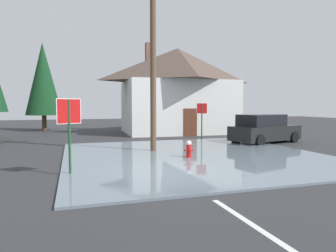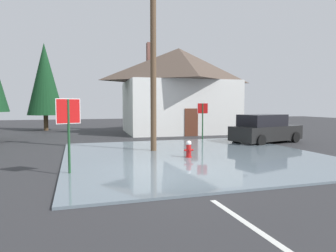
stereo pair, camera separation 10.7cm
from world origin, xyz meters
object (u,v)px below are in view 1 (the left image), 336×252
object	(u,v)px
utility_pole	(153,55)
stop_sign_far	(202,114)
house	(177,89)
parked_car	(264,129)
pine_tree_tall_left	(43,79)
stop_sign_near	(69,120)
fire_hydrant	(189,150)

from	to	relation	value
utility_pole	stop_sign_far	xyz separation A→B (m)	(4.14, 3.65, -2.92)
stop_sign_far	house	bearing A→B (deg)	85.91
parked_car	pine_tree_tall_left	size ratio (longest dim) A/B	0.63
stop_sign_near	stop_sign_far	distance (m)	10.93
fire_hydrant	parked_car	distance (m)	7.33
house	fire_hydrant	bearing A→B (deg)	-107.08
utility_pole	pine_tree_tall_left	size ratio (longest dim) A/B	1.16
stop_sign_far	stop_sign_near	bearing A→B (deg)	-136.43
utility_pole	parked_car	distance (m)	8.30
parked_car	pine_tree_tall_left	distance (m)	19.07
parked_car	stop_sign_near	bearing A→B (deg)	-154.01
utility_pole	pine_tree_tall_left	xyz separation A→B (m)	(-6.04, 14.67, -0.10)
stop_sign_near	utility_pole	bearing A→B (deg)	45.78
stop_sign_near	parked_car	xyz separation A→B (m)	(11.01, 5.37, -0.97)
utility_pole	stop_sign_far	bearing A→B (deg)	41.39
utility_pole	pine_tree_tall_left	world-z (taller)	utility_pole
stop_sign_near	house	bearing A→B (deg)	58.14
stop_sign_near	pine_tree_tall_left	bearing A→B (deg)	96.95
fire_hydrant	parked_car	size ratio (longest dim) A/B	0.16
stop_sign_near	fire_hydrant	xyz separation A→B (m)	(4.72, 1.64, -1.39)
fire_hydrant	parked_car	bearing A→B (deg)	30.67
house	pine_tree_tall_left	bearing A→B (deg)	154.19
stop_sign_far	pine_tree_tall_left	bearing A→B (deg)	132.74
utility_pole	parked_car	bearing A→B (deg)	11.58
stop_sign_near	stop_sign_far	size ratio (longest dim) A/B	1.04
stop_sign_near	utility_pole	size ratio (longest dim) A/B	0.28
utility_pole	house	world-z (taller)	utility_pole
fire_hydrant	house	world-z (taller)	house
stop_sign_near	fire_hydrant	world-z (taller)	stop_sign_near
fire_hydrant	stop_sign_far	xyz separation A→B (m)	(3.20, 5.90, 1.29)
stop_sign_near	stop_sign_far	world-z (taller)	stop_sign_near
stop_sign_far	parked_car	world-z (taller)	stop_sign_far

